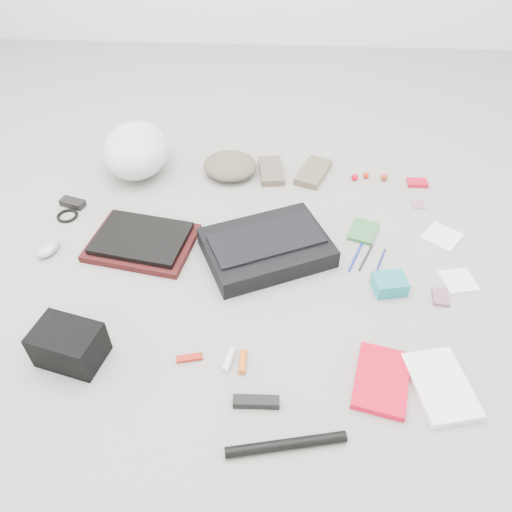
# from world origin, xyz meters

# --- Properties ---
(ground_plane) EXTENTS (4.00, 4.00, 0.00)m
(ground_plane) POSITION_xyz_m (0.00, 0.00, 0.00)
(ground_plane) COLOR gray
(messenger_bag) EXTENTS (0.51, 0.45, 0.07)m
(messenger_bag) POSITION_xyz_m (0.03, 0.06, 0.04)
(messenger_bag) COLOR black
(messenger_bag) RESTS_ON ground_plane
(bag_flap) EXTENTS (0.43, 0.32, 0.01)m
(bag_flap) POSITION_xyz_m (0.03, 0.06, 0.08)
(bag_flap) COLOR black
(bag_flap) RESTS_ON messenger_bag
(laptop_sleeve) EXTENTS (0.41, 0.34, 0.03)m
(laptop_sleeve) POSITION_xyz_m (-0.42, 0.09, 0.01)
(laptop_sleeve) COLOR #3A0F10
(laptop_sleeve) RESTS_ON ground_plane
(laptop) EXTENTS (0.36, 0.29, 0.02)m
(laptop) POSITION_xyz_m (-0.42, 0.09, 0.04)
(laptop) COLOR black
(laptop) RESTS_ON laptop_sleeve
(bike_helmet) EXTENTS (0.30, 0.36, 0.21)m
(bike_helmet) POSITION_xyz_m (-0.54, 0.56, 0.10)
(bike_helmet) COLOR white
(bike_helmet) RESTS_ON ground_plane
(beanie) EXTENTS (0.26, 0.25, 0.08)m
(beanie) POSITION_xyz_m (-0.14, 0.56, 0.04)
(beanie) COLOR brown
(beanie) RESTS_ON ground_plane
(mitten_left) EXTENTS (0.12, 0.20, 0.03)m
(mitten_left) POSITION_xyz_m (0.03, 0.57, 0.01)
(mitten_left) COLOR brown
(mitten_left) RESTS_ON ground_plane
(mitten_right) EXTENTS (0.17, 0.23, 0.03)m
(mitten_right) POSITION_xyz_m (0.21, 0.57, 0.02)
(mitten_right) COLOR brown
(mitten_right) RESTS_ON ground_plane
(power_brick) EXTENTS (0.11, 0.07, 0.03)m
(power_brick) POSITION_xyz_m (-0.75, 0.30, 0.01)
(power_brick) COLOR black
(power_brick) RESTS_ON ground_plane
(cable_coil) EXTENTS (0.09, 0.09, 0.01)m
(cable_coil) POSITION_xyz_m (-0.75, 0.23, 0.01)
(cable_coil) COLOR black
(cable_coil) RESTS_ON ground_plane
(mouse) EXTENTS (0.09, 0.11, 0.04)m
(mouse) POSITION_xyz_m (-0.75, 0.03, 0.02)
(mouse) COLOR #A1A2AB
(mouse) RESTS_ON ground_plane
(camera_bag) EXTENTS (0.21, 0.17, 0.12)m
(camera_bag) POSITION_xyz_m (-0.52, -0.41, 0.06)
(camera_bag) COLOR black
(camera_bag) RESTS_ON ground_plane
(multitool) EXTENTS (0.08, 0.04, 0.01)m
(multitool) POSITION_xyz_m (-0.17, -0.40, 0.01)
(multitool) COLOR #9B1B0F
(multitool) RESTS_ON ground_plane
(toiletry_tube_white) EXTENTS (0.04, 0.08, 0.02)m
(toiletry_tube_white) POSITION_xyz_m (-0.06, -0.40, 0.01)
(toiletry_tube_white) COLOR silver
(toiletry_tube_white) RESTS_ON ground_plane
(toiletry_tube_orange) EXTENTS (0.02, 0.08, 0.02)m
(toiletry_tube_orange) POSITION_xyz_m (-0.02, -0.40, 0.01)
(toiletry_tube_orange) COLOR #D75A16
(toiletry_tube_orange) RESTS_ON ground_plane
(u_lock) EXTENTS (0.13, 0.03, 0.03)m
(u_lock) POSITION_xyz_m (0.03, -0.53, 0.01)
(u_lock) COLOR black
(u_lock) RESTS_ON ground_plane
(bike_pump) EXTENTS (0.31, 0.09, 0.03)m
(bike_pump) POSITION_xyz_m (0.11, -0.65, 0.01)
(bike_pump) COLOR black
(bike_pump) RESTS_ON ground_plane
(book_red) EXTENTS (0.19, 0.24, 0.02)m
(book_red) POSITION_xyz_m (0.38, -0.44, 0.01)
(book_red) COLOR red
(book_red) RESTS_ON ground_plane
(book_white) EXTENTS (0.20, 0.25, 0.02)m
(book_white) POSITION_xyz_m (0.54, -0.45, 0.01)
(book_white) COLOR white
(book_white) RESTS_ON ground_plane
(notepad) EXTENTS (0.13, 0.15, 0.01)m
(notepad) POSITION_xyz_m (0.39, 0.20, 0.01)
(notepad) COLOR #326D36
(notepad) RESTS_ON ground_plane
(pen_blue) EXTENTS (0.07, 0.15, 0.01)m
(pen_blue) POSITION_xyz_m (0.35, 0.06, 0.00)
(pen_blue) COLOR #102598
(pen_blue) RESTS_ON ground_plane
(pen_black) EXTENTS (0.07, 0.14, 0.01)m
(pen_black) POSITION_xyz_m (0.39, 0.06, 0.00)
(pen_black) COLOR black
(pen_black) RESTS_ON ground_plane
(pen_navy) EXTENTS (0.05, 0.12, 0.01)m
(pen_navy) POSITION_xyz_m (0.44, 0.05, 0.00)
(pen_navy) COLOR navy
(pen_navy) RESTS_ON ground_plane
(accordion_wallet) EXTENTS (0.12, 0.10, 0.05)m
(accordion_wallet) POSITION_xyz_m (0.45, -0.08, 0.03)
(accordion_wallet) COLOR teal
(accordion_wallet) RESTS_ON ground_plane
(card_deck) EXTENTS (0.06, 0.08, 0.01)m
(card_deck) POSITION_xyz_m (0.61, -0.12, 0.01)
(card_deck) COLOR #885B79
(card_deck) RESTS_ON ground_plane
(napkin_top) EXTENTS (0.17, 0.17, 0.01)m
(napkin_top) POSITION_xyz_m (0.68, 0.19, 0.00)
(napkin_top) COLOR white
(napkin_top) RESTS_ON ground_plane
(napkin_bottom) EXTENTS (0.12, 0.12, 0.01)m
(napkin_bottom) POSITION_xyz_m (0.69, -0.03, 0.00)
(napkin_bottom) COLOR white
(napkin_bottom) RESTS_ON ground_plane
(lollipop_a) EXTENTS (0.03, 0.03, 0.03)m
(lollipop_a) POSITION_xyz_m (0.39, 0.54, 0.01)
(lollipop_a) COLOR #BE011A
(lollipop_a) RESTS_ON ground_plane
(lollipop_b) EXTENTS (0.03, 0.03, 0.03)m
(lollipop_b) POSITION_xyz_m (0.44, 0.56, 0.01)
(lollipop_b) COLOR red
(lollipop_b) RESTS_ON ground_plane
(lollipop_c) EXTENTS (0.04, 0.04, 0.03)m
(lollipop_c) POSITION_xyz_m (0.51, 0.55, 0.01)
(lollipop_c) COLOR #A72E1B
(lollipop_c) RESTS_ON ground_plane
(altoids_tin) EXTENTS (0.08, 0.05, 0.02)m
(altoids_tin) POSITION_xyz_m (0.65, 0.52, 0.01)
(altoids_tin) COLOR red
(altoids_tin) RESTS_ON ground_plane
(stamp_sheet) EXTENTS (0.06, 0.07, 0.00)m
(stamp_sheet) POSITION_xyz_m (0.63, 0.38, 0.00)
(stamp_sheet) COLOR #9F6B87
(stamp_sheet) RESTS_ON ground_plane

